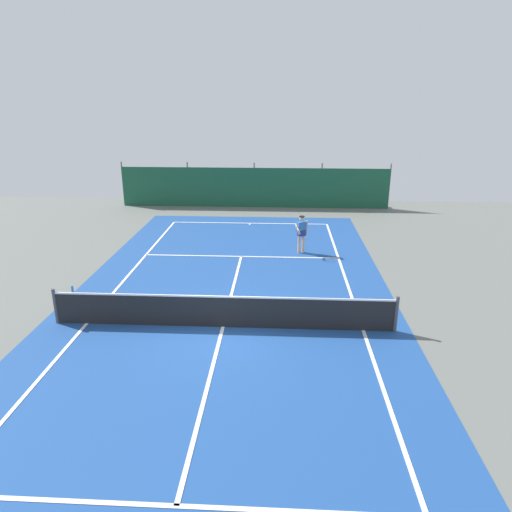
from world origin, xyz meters
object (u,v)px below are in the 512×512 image
object	(u,v)px
tennis_ball_midcourt	(136,300)
parked_car	(274,184)
tennis_player	(301,231)
water_bottle	(72,289)
tennis_ball_near_player	(305,238)
tennis_net	(223,311)

from	to	relation	value
tennis_ball_midcourt	parked_car	distance (m)	18.06
tennis_player	water_bottle	distance (m)	9.45
tennis_player	parked_car	xyz separation A→B (m)	(-1.40, 12.16, -0.12)
tennis_ball_midcourt	water_bottle	world-z (taller)	water_bottle
tennis_ball_near_player	parked_car	size ratio (longest dim) A/B	0.02
tennis_ball_near_player	parked_car	bearing A→B (deg)	99.33
tennis_ball_midcourt	water_bottle	size ratio (longest dim) A/B	0.28
tennis_ball_midcourt	tennis_ball_near_player	bearing A→B (deg)	51.33
tennis_ball_near_player	parked_car	world-z (taller)	parked_car
tennis_net	tennis_ball_midcourt	world-z (taller)	tennis_net
tennis_ball_near_player	water_bottle	xyz separation A→B (m)	(-8.36, -6.86, 0.09)
tennis_player	tennis_ball_near_player	size ratio (longest dim) A/B	24.85
tennis_player	tennis_ball_midcourt	xyz separation A→B (m)	(-5.69, -5.37, -0.93)
tennis_player	tennis_ball_midcourt	size ratio (longest dim) A/B	24.85
parked_car	water_bottle	world-z (taller)	parked_car
tennis_ball_near_player	water_bottle	size ratio (longest dim) A/B	0.28
tennis_net	tennis_player	xyz separation A→B (m)	(2.55, 7.08, 0.45)
tennis_ball_midcourt	parked_car	size ratio (longest dim) A/B	0.02
tennis_net	tennis_player	size ratio (longest dim) A/B	6.17
tennis_net	water_bottle	size ratio (longest dim) A/B	42.17
tennis_ball_midcourt	parked_car	bearing A→B (deg)	76.25
tennis_ball_near_player	water_bottle	distance (m)	10.81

